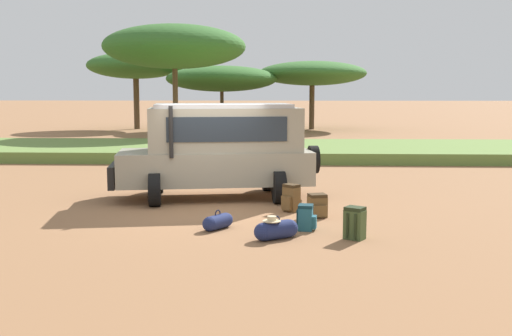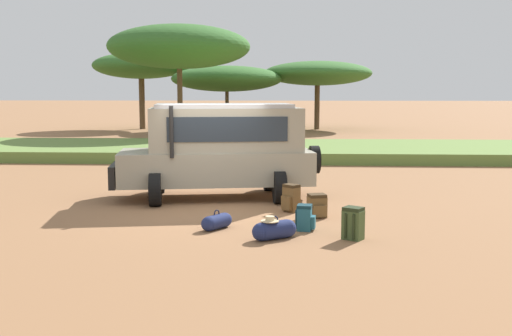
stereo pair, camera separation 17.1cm
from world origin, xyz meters
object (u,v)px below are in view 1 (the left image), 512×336
at_px(acacia_tree_far_left, 136,66).
at_px(backpack_cluster_center, 306,218).
at_px(safari_vehicle, 219,148).
at_px(acacia_tree_left_mid, 175,47).
at_px(acacia_tree_right_mid, 312,74).
at_px(acacia_tree_centre_back, 222,79).
at_px(backpack_beside_front_wheel, 291,198).
at_px(duffel_bag_soft_canvas, 218,222).
at_px(backpack_near_rear_wheel, 355,223).
at_px(duffel_bag_low_black_case, 276,230).
at_px(backpack_outermost, 317,206).

bearing_deg(acacia_tree_far_left, backpack_cluster_center, -70.82).
distance_m(safari_vehicle, acacia_tree_left_mid, 18.92).
xyz_separation_m(acacia_tree_left_mid, acacia_tree_right_mid, (8.12, 10.34, -1.16)).
xyz_separation_m(acacia_tree_far_left, acacia_tree_left_mid, (4.65, -10.15, 0.60)).
bearing_deg(acacia_tree_centre_back, backpack_beside_front_wheel, -81.21).
bearing_deg(duffel_bag_soft_canvas, backpack_beside_front_wheel, 50.85).
relative_size(backpack_beside_front_wheel, backpack_near_rear_wheel, 1.03).
xyz_separation_m(duffel_bag_low_black_case, acacia_tree_right_mid, (2.33, 32.68, 3.83)).
height_order(duffel_bag_soft_canvas, acacia_tree_far_left, acacia_tree_far_left).
height_order(backpack_near_rear_wheel, duffel_bag_soft_canvas, backpack_near_rear_wheel).
relative_size(backpack_beside_front_wheel, backpack_cluster_center, 1.23).
height_order(backpack_beside_front_wheel, backpack_near_rear_wheel, backpack_beside_front_wheel).
xyz_separation_m(backpack_near_rear_wheel, acacia_tree_centre_back, (-5.49, 30.55, 3.30)).
bearing_deg(acacia_tree_left_mid, duffel_bag_low_black_case, -75.46).
relative_size(backpack_near_rear_wheel, backpack_outermost, 1.19).
relative_size(backpack_beside_front_wheel, acacia_tree_far_left, 0.09).
height_order(safari_vehicle, backpack_outermost, safari_vehicle).
bearing_deg(safari_vehicle, duffel_bag_soft_canvas, -84.78).
height_order(acacia_tree_left_mid, acacia_tree_centre_back, acacia_tree_left_mid).
height_order(backpack_outermost, acacia_tree_far_left, acacia_tree_far_left).
height_order(backpack_beside_front_wheel, acacia_tree_centre_back, acacia_tree_centre_back).
xyz_separation_m(safari_vehicle, backpack_near_rear_wheel, (2.99, -4.26, -1.00)).
bearing_deg(backpack_outermost, acacia_tree_far_left, 110.41).
height_order(backpack_cluster_center, acacia_tree_far_left, acacia_tree_far_left).
height_order(backpack_beside_front_wheel, backpack_outermost, backpack_beside_front_wheel).
bearing_deg(duffel_bag_soft_canvas, duffel_bag_low_black_case, -33.20).
bearing_deg(duffel_bag_low_black_case, acacia_tree_far_left, 107.82).
height_order(backpack_beside_front_wheel, backpack_cluster_center, backpack_beside_front_wheel).
bearing_deg(duffel_bag_soft_canvas, acacia_tree_centre_back, 95.41).
distance_m(backpack_beside_front_wheel, duffel_bag_low_black_case, 2.64).
distance_m(backpack_beside_front_wheel, acacia_tree_far_left, 32.04).
xyz_separation_m(backpack_cluster_center, acacia_tree_centre_back, (-4.60, 29.87, 3.35)).
bearing_deg(backpack_beside_front_wheel, safari_vehicle, 136.82).
xyz_separation_m(safari_vehicle, duffel_bag_soft_canvas, (0.33, -3.56, -1.15)).
bearing_deg(acacia_tree_right_mid, backpack_near_rear_wheel, -91.49).
xyz_separation_m(acacia_tree_far_left, acacia_tree_centre_back, (6.44, -1.87, -0.97)).
xyz_separation_m(backpack_cluster_center, acacia_tree_left_mid, (-6.39, 21.58, 4.93)).
height_order(safari_vehicle, acacia_tree_far_left, acacia_tree_far_left).
bearing_deg(acacia_tree_right_mid, duffel_bag_low_black_case, -94.08).
distance_m(acacia_tree_left_mid, acacia_tree_centre_back, 8.62).
relative_size(backpack_cluster_center, duffel_bag_soft_canvas, 0.74).
distance_m(duffel_bag_low_black_case, acacia_tree_far_left, 34.41).
height_order(backpack_near_rear_wheel, acacia_tree_left_mid, acacia_tree_left_mid).
distance_m(backpack_near_rear_wheel, duffel_bag_low_black_case, 1.49).
bearing_deg(safari_vehicle, backpack_cluster_center, -59.56).
bearing_deg(acacia_tree_far_left, safari_vehicle, -72.39).
bearing_deg(backpack_outermost, acacia_tree_centre_back, 99.72).
xyz_separation_m(safari_vehicle, backpack_beside_front_wheel, (1.83, -1.71, -0.99)).
distance_m(backpack_cluster_center, backpack_near_rear_wheel, 1.12).
height_order(acacia_tree_centre_back, acacia_tree_right_mid, acacia_tree_right_mid).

